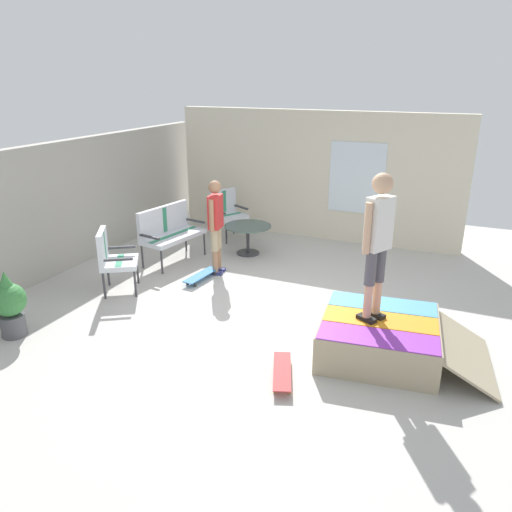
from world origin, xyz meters
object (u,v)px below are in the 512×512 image
object	(u,v)px
patio_bench	(169,229)
patio_chair_near_house	(227,209)
potted_plant	(9,304)
skate_ramp	(381,337)
patio_table	(248,234)
person_skater	(378,236)
person_watching	(216,221)
skateboard_spare	(282,372)
patio_chair_by_wall	(112,255)
skateboard_by_bench	(201,275)

from	to	relation	value
patio_bench	patio_chair_near_house	bearing A→B (deg)	-11.55
potted_plant	skate_ramp	bearing A→B (deg)	-72.12
patio_table	person_skater	size ratio (longest dim) A/B	0.51
patio_bench	person_watching	world-z (taller)	person_watching
patio_bench	skateboard_spare	xyz separation A→B (m)	(-2.78, -3.29, -0.53)
skate_ramp	patio_bench	world-z (taller)	patio_bench
skate_ramp	person_watching	xyz separation A→B (m)	(1.60, 3.13, 0.71)
skate_ramp	potted_plant	distance (m)	4.79
patio_chair_by_wall	patio_table	size ratio (longest dim) A/B	1.13
patio_chair_by_wall	patio_table	bearing A→B (deg)	-26.15
person_watching	skateboard_by_bench	bearing A→B (deg)	168.68
patio_table	person_skater	bearing A→B (deg)	-133.41
patio_chair_by_wall	patio_table	distance (m)	2.77
patio_table	potted_plant	distance (m)	4.44
patio_table	person_watching	xyz separation A→B (m)	(-1.11, 0.09, 0.54)
skateboard_by_bench	potted_plant	bearing A→B (deg)	153.21
patio_chair_near_house	skateboard_spare	distance (m)	5.37
person_watching	skateboard_spare	distance (m)	3.49
patio_chair_by_wall	skateboard_by_bench	world-z (taller)	patio_chair_by_wall
skate_ramp	patio_bench	distance (m)	4.61
skateboard_spare	potted_plant	world-z (taller)	potted_plant
patio_bench	skateboard_by_bench	xyz separation A→B (m)	(-0.62, -1.01, -0.53)
patio_chair_near_house	patio_table	distance (m)	1.16
patio_table	skateboard_spare	world-z (taller)	patio_table
person_skater	skateboard_spare	size ratio (longest dim) A/B	2.17
patio_chair_near_house	skateboard_spare	bearing A→B (deg)	-146.49
patio_table	skate_ramp	bearing A→B (deg)	-131.76
person_skater	skateboard_by_bench	bearing A→B (deg)	68.40
person_watching	potted_plant	size ratio (longest dim) A/B	1.78
patio_chair_near_house	person_watching	world-z (taller)	person_watching
patio_bench	potted_plant	bearing A→B (deg)	174.24
patio_table	potted_plant	bearing A→B (deg)	160.05
person_watching	skateboard_spare	world-z (taller)	person_watching
patio_chair_near_house	person_skater	world-z (taller)	person_skater
patio_chair_by_wall	person_skater	bearing A→B (deg)	-93.61
skate_ramp	patio_chair_near_house	xyz separation A→B (m)	(3.48, 3.88, 0.37)
patio_chair_near_house	skateboard_spare	xyz separation A→B (m)	(-4.45, -2.95, -0.53)
skate_ramp	potted_plant	xyz separation A→B (m)	(-1.47, 4.55, 0.23)
patio_table	patio_chair_near_house	bearing A→B (deg)	47.53
patio_table	person_skater	xyz separation A→B (m)	(-2.74, -2.89, 1.13)
patio_chair_by_wall	skateboard_spare	size ratio (longest dim) A/B	1.25
person_skater	potted_plant	xyz separation A→B (m)	(-1.44, 4.41, -1.07)
patio_chair_near_house	skateboard_by_bench	xyz separation A→B (m)	(-2.29, -0.67, -0.53)
skateboard_spare	patio_chair_near_house	bearing A→B (deg)	33.51
patio_chair_by_wall	potted_plant	distance (m)	1.73
skate_ramp	patio_chair_by_wall	size ratio (longest dim) A/B	2.12
skate_ramp	person_skater	distance (m)	1.30
patio_chair_by_wall	skate_ramp	bearing A→B (deg)	-93.12
patio_bench	patio_table	distance (m)	1.51
person_watching	skateboard_spare	xyz separation A→B (m)	(-2.58, -2.20, -0.86)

